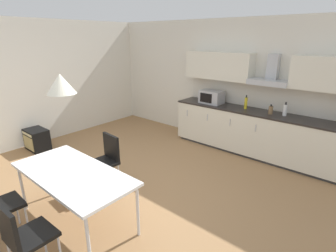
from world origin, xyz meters
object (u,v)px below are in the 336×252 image
at_px(pendant_lamp, 61,84).
at_px(chair_far_left, 106,157).
at_px(bottle_brown, 271,110).
at_px(microwave, 212,97).
at_px(bottle_yellow, 246,103).
at_px(chair_near_right, 22,234).
at_px(dining_table, 73,175).
at_px(bottle_white, 285,110).
at_px(guitar_amp, 37,139).

bearing_deg(pendant_lamp, chair_far_left, 115.69).
bearing_deg(bottle_brown, pendant_lamp, -108.07).
relative_size(microwave, bottle_yellow, 1.71).
bearing_deg(chair_far_left, microwave, 85.65).
xyz_separation_m(microwave, bottle_yellow, (0.78, 0.04, -0.02)).
bearing_deg(chair_near_right, pendant_lamp, 116.19).
height_order(bottle_brown, chair_far_left, bottle_brown).
xyz_separation_m(microwave, pendant_lamp, (0.17, -3.49, 0.76)).
distance_m(bottle_yellow, dining_table, 3.59).
bearing_deg(bottle_brown, chair_near_right, -100.01).
bearing_deg(chair_near_right, bottle_white, 77.02).
bearing_deg(bottle_brown, chair_far_left, -119.21).
xyz_separation_m(bottle_white, pendant_lamp, (-1.37, -3.53, 0.79)).
xyz_separation_m(bottle_brown, chair_far_left, (-1.51, -2.70, -0.45)).
xyz_separation_m(microwave, guitar_amp, (-2.59, -2.76, -0.83)).
bearing_deg(microwave, bottle_brown, -0.60).
distance_m(microwave, chair_far_left, 2.77).
xyz_separation_m(bottle_yellow, dining_table, (-0.61, -3.52, -0.35)).
xyz_separation_m(chair_far_left, chair_near_right, (0.76, -1.55, 0.00)).
distance_m(bottle_brown, bottle_white, 0.25).
distance_m(bottle_white, pendant_lamp, 3.87).
bearing_deg(bottle_white, dining_table, -111.30).
distance_m(bottle_brown, dining_table, 3.67).
relative_size(bottle_brown, pendant_lamp, 0.57).
distance_m(chair_far_left, guitar_amp, 2.41).
bearing_deg(chair_far_left, guitar_amp, -178.87).
height_order(bottle_white, pendant_lamp, pendant_lamp).
xyz_separation_m(chair_far_left, guitar_amp, (-2.38, -0.05, -0.31)).
xyz_separation_m(bottle_white, dining_table, (-1.37, -3.53, -0.34)).
xyz_separation_m(dining_table, chair_far_left, (-0.37, 0.78, -0.15)).
bearing_deg(dining_table, bottle_yellow, 80.18).
height_order(microwave, bottle_white, microwave).
bearing_deg(chair_far_left, bottle_brown, 60.79).
bearing_deg(bottle_brown, dining_table, -108.07).
height_order(microwave, chair_near_right, microwave).
relative_size(bottle_white, bottle_yellow, 0.92).
xyz_separation_m(chair_near_right, pendant_lamp, (-0.38, 0.78, 1.28)).
distance_m(bottle_brown, chair_far_left, 3.12).
relative_size(microwave, guitar_amp, 0.92).
distance_m(microwave, chair_near_right, 4.33).
bearing_deg(guitar_amp, bottle_white, 34.08).
height_order(bottle_yellow, chair_near_right, bottle_yellow).
bearing_deg(dining_table, microwave, 92.76).
relative_size(bottle_white, chair_near_right, 0.30).
relative_size(chair_far_left, pendant_lamp, 2.72).
height_order(bottle_brown, pendant_lamp, pendant_lamp).
distance_m(guitar_amp, pendant_lamp, 3.27).
relative_size(bottle_brown, chair_near_right, 0.21).
height_order(bottle_yellow, guitar_amp, bottle_yellow).
bearing_deg(chair_far_left, chair_near_right, -64.06).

